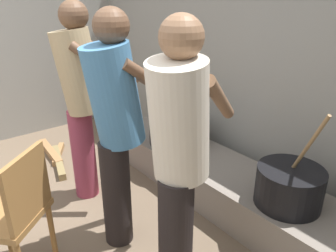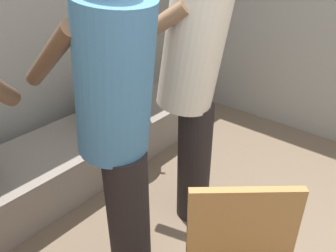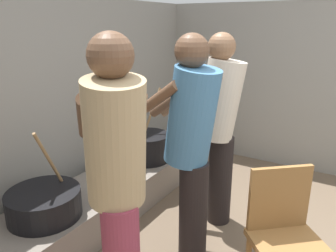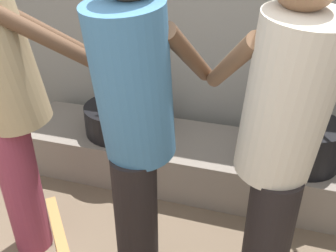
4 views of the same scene
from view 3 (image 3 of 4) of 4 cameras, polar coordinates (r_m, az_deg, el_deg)
name	(u,v)px [view 3 (image 3 of 4)]	position (r m, az deg, el deg)	size (l,w,h in m)	color
block_enclosure_rear	(31,113)	(3.00, -22.69, 2.15)	(4.89, 0.20, 1.90)	gray
hearth_ledge	(105,198)	(3.09, -10.88, -12.19)	(2.77, 0.60, 0.32)	slate
cooking_pot_main	(44,203)	(2.61, -20.64, -12.44)	(0.53, 0.53, 0.65)	black
cooking_pot_secondary	(147,147)	(3.38, -3.59, -3.61)	(0.45, 0.45, 0.73)	black
cook_in_blue_shirt	(191,141)	(2.18, 3.95, -2.62)	(0.41, 0.71, 1.62)	black
cook_in_tan_shirt	(117,175)	(1.70, -8.85, -8.35)	(0.69, 0.71, 1.64)	#8C3347
cook_in_cream_shirt	(219,120)	(2.69, 8.81, 1.00)	(0.58, 0.74, 1.61)	black
chair_brown_wood	(286,236)	(2.12, 19.74, -17.54)	(0.56, 0.56, 0.88)	olive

